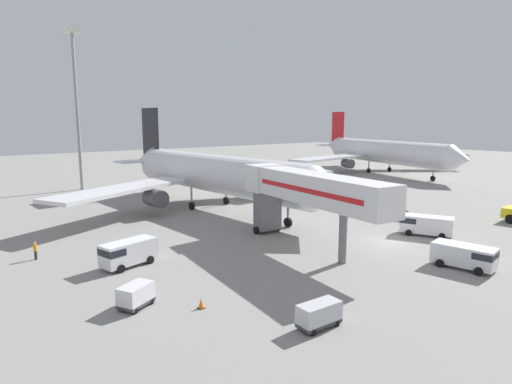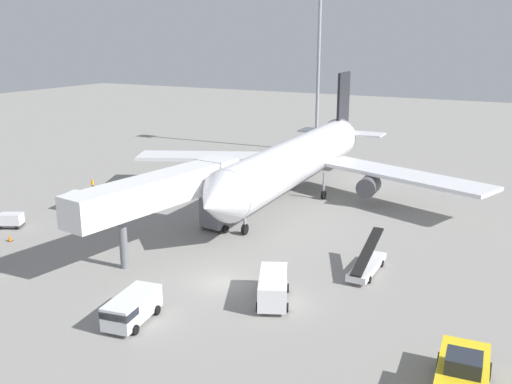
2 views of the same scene
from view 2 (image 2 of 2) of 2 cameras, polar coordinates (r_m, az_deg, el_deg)
ground_plane at (r=46.25m, az=-3.47°, el=-9.17°), size 300.00×300.00×0.00m
airplane_at_gate at (r=68.81m, az=4.42°, el=3.38°), size 46.00×45.35×14.28m
jet_bridge at (r=52.17m, az=-8.81°, el=0.08°), size 5.88×19.46×7.42m
pushback_tug at (r=34.55m, az=20.13°, el=-17.04°), size 3.39×6.62×2.65m
belt_loader_truck at (r=48.65m, az=11.15°, el=-7.20°), size 1.82×6.38×3.08m
service_van_far_center at (r=66.96m, az=-16.74°, el=-0.83°), size 4.95×2.84×2.14m
service_van_mid_left at (r=40.74m, az=-12.50°, el=-11.36°), size 2.90×5.07×1.96m
service_van_near_center at (r=42.91m, az=1.76°, el=-9.42°), size 4.06×5.68×2.10m
baggage_cart_rear_left at (r=63.95m, az=-23.52°, el=-2.60°), size 2.67×2.27×1.53m
ground_crew_worker_foreground at (r=75.57m, az=-16.19°, el=0.75°), size 0.42×0.42×1.63m
safety_cone_alpha at (r=60.01m, az=-23.63°, el=-4.27°), size 0.44×0.44×0.67m
apron_light_mast at (r=97.04m, az=6.40°, el=15.26°), size 2.40×2.40×27.84m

